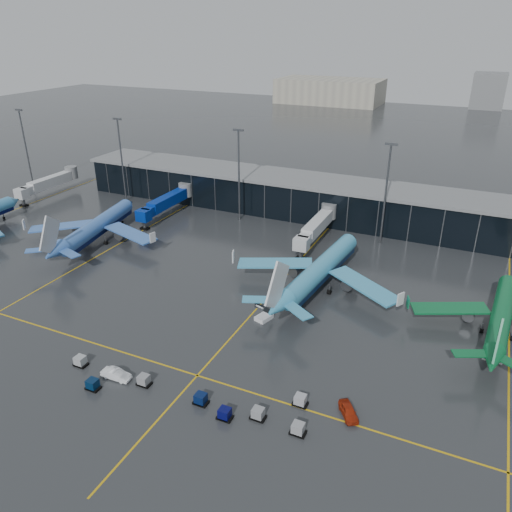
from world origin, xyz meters
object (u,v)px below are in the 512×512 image
at_px(mobile_airstair, 264,316).
at_px(service_van_white, 116,374).
at_px(airliner_klm_near, 322,258).
at_px(baggage_carts, 196,397).
at_px(airliner_arkefly, 97,217).
at_px(airliner_aer_lingus, 504,305).
at_px(service_van_red, 348,411).

xyz_separation_m(mobile_airstair, service_van_white, (-14.01, -25.58, 0.04)).
bearing_deg(airliner_klm_near, service_van_white, -109.20).
bearing_deg(baggage_carts, airliner_arkefly, 142.36).
xyz_separation_m(airliner_aer_lingus, service_van_red, (-18.88, -32.29, -4.88)).
height_order(airliner_arkefly, mobile_airstair, airliner_arkefly).
distance_m(airliner_klm_near, baggage_carts, 42.44).
bearing_deg(airliner_aer_lingus, mobile_airstair, -156.80).
distance_m(airliner_arkefly, mobile_airstair, 56.56).
bearing_deg(service_van_red, mobile_airstair, 105.36).
bearing_deg(baggage_carts, mobile_airstair, 90.14).
distance_m(airliner_arkefly, service_van_red, 82.99).
xyz_separation_m(airliner_arkefly, baggage_carts, (53.80, -41.49, -5.67)).
bearing_deg(mobile_airstair, service_van_white, -101.37).
bearing_deg(airliner_arkefly, service_van_red, -35.99).
bearing_deg(airliner_aer_lingus, airliner_klm_near, 179.25).
relative_size(airliner_arkefly, baggage_carts, 1.05).
height_order(airliner_arkefly, baggage_carts, airliner_arkefly).
height_order(airliner_klm_near, service_van_red, airliner_klm_near).
relative_size(mobile_airstair, service_van_white, 0.75).
height_order(airliner_aer_lingus, service_van_red, airliner_aer_lingus).
xyz_separation_m(airliner_aer_lingus, baggage_carts, (-40.15, -38.83, -4.92)).
height_order(airliner_arkefly, airliner_aer_lingus, airliner_arkefly).
height_order(airliner_klm_near, service_van_white, airliner_klm_near).
bearing_deg(airliner_aer_lingus, service_van_white, -139.90).
xyz_separation_m(mobile_airstair, service_van_red, (21.33, -18.22, 0.03)).
bearing_deg(mobile_airstair, airliner_klm_near, 89.23).
xyz_separation_m(airliner_arkefly, service_van_red, (75.06, -34.95, -5.63)).
bearing_deg(airliner_aer_lingus, baggage_carts, -132.04).
bearing_deg(service_van_red, airliner_aer_lingus, 25.55).
bearing_deg(mobile_airstair, airliner_arkefly, -179.95).
distance_m(mobile_airstair, service_van_white, 29.17).
bearing_deg(service_van_white, airliner_klm_near, -27.31).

